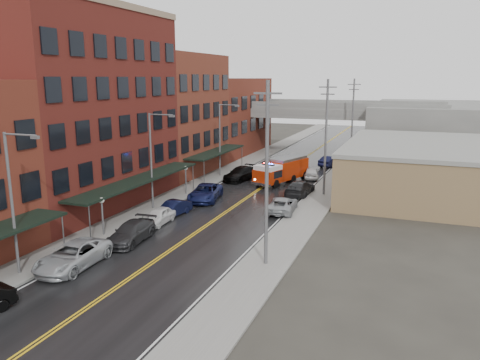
% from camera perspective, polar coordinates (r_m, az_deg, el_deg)
% --- Properties ---
extents(road, '(11.00, 160.00, 0.02)m').
position_cam_1_polar(road, '(47.15, 0.36, -2.52)').
color(road, black).
rests_on(road, ground).
extents(sidewalk_left, '(3.00, 160.00, 0.15)m').
position_cam_1_polar(sidewalk_left, '(50.07, -7.49, -1.66)').
color(sidewalk_left, slate).
rests_on(sidewalk_left, ground).
extents(sidewalk_right, '(3.00, 160.00, 0.15)m').
position_cam_1_polar(sidewalk_right, '(45.20, 9.08, -3.25)').
color(sidewalk_right, slate).
rests_on(sidewalk_right, ground).
extents(curb_left, '(0.30, 160.00, 0.15)m').
position_cam_1_polar(curb_left, '(49.33, -5.80, -1.83)').
color(curb_left, gray).
rests_on(curb_left, ground).
extents(curb_right, '(0.30, 160.00, 0.15)m').
position_cam_1_polar(curb_right, '(45.54, 7.05, -3.07)').
color(curb_right, gray).
rests_on(curb_right, ground).
extents(brick_building_b, '(9.00, 20.00, 18.00)m').
position_cam_1_polar(brick_building_b, '(46.23, -18.62, 7.86)').
color(brick_building_b, '#5C1F18').
rests_on(brick_building_b, ground).
extents(brick_building_c, '(9.00, 15.00, 15.00)m').
position_cam_1_polar(brick_building_c, '(60.87, -8.01, 7.90)').
color(brick_building_c, maroon).
rests_on(brick_building_c, ground).
extents(brick_building_far, '(9.00, 20.00, 12.00)m').
position_cam_1_polar(brick_building_far, '(76.74, -1.64, 7.80)').
color(brick_building_far, '#602819').
rests_on(brick_building_far, ground).
extents(tan_building, '(14.00, 22.00, 5.00)m').
position_cam_1_polar(tan_building, '(53.57, 20.56, 1.23)').
color(tan_building, olive).
rests_on(tan_building, ground).
extents(right_far_block, '(18.00, 30.00, 8.00)m').
position_cam_1_polar(right_far_block, '(83.12, 22.27, 5.86)').
color(right_far_block, slate).
rests_on(right_far_block, ground).
extents(awning_1, '(2.60, 18.00, 3.09)m').
position_cam_1_polar(awning_1, '(43.66, -12.16, 0.01)').
color(awning_1, black).
rests_on(awning_1, ground).
extents(awning_2, '(2.60, 13.00, 3.09)m').
position_cam_1_polar(awning_2, '(58.83, -2.90, 3.42)').
color(awning_2, black).
rests_on(awning_2, ground).
extents(globe_lamp_1, '(0.44, 0.44, 3.12)m').
position_cam_1_polar(globe_lamp_1, '(37.66, -16.47, -3.26)').
color(globe_lamp_1, '#59595B').
rests_on(globe_lamp_1, ground).
extents(globe_lamp_2, '(0.44, 0.44, 3.12)m').
position_cam_1_polar(globe_lamp_2, '(49.17, -6.64, 0.78)').
color(globe_lamp_2, '#59595B').
rests_on(globe_lamp_2, ground).
extents(street_lamp_0, '(2.64, 0.22, 9.00)m').
position_cam_1_polar(street_lamp_0, '(31.33, -25.83, -1.70)').
color(street_lamp_0, '#59595B').
rests_on(street_lamp_0, ground).
extents(street_lamp_1, '(2.64, 0.22, 9.00)m').
position_cam_1_polar(street_lamp_1, '(43.58, -10.53, 3.00)').
color(street_lamp_1, '#59595B').
rests_on(street_lamp_1, ground).
extents(street_lamp_2, '(2.64, 0.22, 9.00)m').
position_cam_1_polar(street_lamp_2, '(57.70, -2.26, 5.46)').
color(street_lamp_2, '#59595B').
rests_on(street_lamp_2, ground).
extents(utility_pole_0, '(1.80, 0.24, 12.00)m').
position_cam_1_polar(utility_pole_0, '(29.61, 3.28, 1.00)').
color(utility_pole_0, '#59595B').
rests_on(utility_pole_0, ground).
extents(utility_pole_1, '(1.80, 0.24, 12.00)m').
position_cam_1_polar(utility_pole_1, '(48.83, 10.43, 5.33)').
color(utility_pole_1, '#59595B').
rests_on(utility_pole_1, ground).
extents(utility_pole_2, '(1.80, 0.24, 12.00)m').
position_cam_1_polar(utility_pole_2, '(68.50, 13.54, 7.17)').
color(utility_pole_2, '#59595B').
rests_on(utility_pole_2, ground).
extents(overpass, '(40.00, 10.00, 7.50)m').
position_cam_1_polar(overpass, '(76.62, 8.84, 7.64)').
color(overpass, slate).
rests_on(overpass, ground).
extents(fire_truck, '(5.08, 8.36, 2.91)m').
position_cam_1_polar(fire_truck, '(54.94, 5.06, 1.26)').
color(fire_truck, '#A72407').
rests_on(fire_truck, ground).
extents(parked_car_left_2, '(2.92, 5.89, 1.61)m').
position_cam_1_polar(parked_car_left_2, '(32.66, -19.69, -8.69)').
color(parked_car_left_2, '#AAAEB2').
rests_on(parked_car_left_2, ground).
extents(parked_car_left_3, '(2.50, 5.31, 1.50)m').
position_cam_1_polar(parked_car_left_3, '(36.32, -13.12, -6.23)').
color(parked_car_left_3, '#2A2A2D').
rests_on(parked_car_left_3, ground).
extents(parked_car_left_4, '(1.77, 4.09, 1.38)m').
position_cam_1_polar(parked_car_left_4, '(40.25, -9.92, -4.33)').
color(parked_car_left_4, white).
rests_on(parked_car_left_4, ground).
extents(parked_car_left_5, '(2.09, 4.28, 1.35)m').
position_cam_1_polar(parked_car_left_5, '(42.30, -8.20, -3.47)').
color(parked_car_left_5, black).
rests_on(parked_car_left_5, ground).
extents(parked_car_left_6, '(3.69, 6.16, 1.60)m').
position_cam_1_polar(parked_car_left_6, '(47.24, -4.24, -1.53)').
color(parked_car_left_6, '#141B4C').
rests_on(parked_car_left_6, ground).
extents(parked_car_left_7, '(3.35, 5.90, 1.61)m').
position_cam_1_polar(parked_car_left_7, '(56.29, 0.09, 0.78)').
color(parked_car_left_7, black).
rests_on(parked_car_left_7, ground).
extents(parked_car_right_0, '(2.84, 5.27, 1.41)m').
position_cam_1_polar(parked_car_right_0, '(43.18, 5.19, -3.02)').
color(parked_car_right_0, '#989C9F').
rests_on(parked_car_right_0, ground).
extents(parked_car_right_1, '(2.42, 5.50, 1.57)m').
position_cam_1_polar(parked_car_right_1, '(49.51, 7.30, -0.97)').
color(parked_car_right_1, black).
rests_on(parked_car_right_1, ground).
extents(parked_car_right_2, '(2.58, 4.57, 1.47)m').
position_cam_1_polar(parked_car_right_2, '(57.88, 8.70, 0.88)').
color(parked_car_right_2, silver).
rests_on(parked_car_right_2, ground).
extents(parked_car_right_3, '(2.97, 4.84, 1.50)m').
position_cam_1_polar(parked_car_right_3, '(66.26, 11.03, 2.27)').
color(parked_car_right_3, black).
rests_on(parked_car_right_3, ground).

